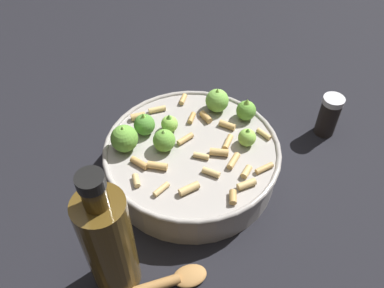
# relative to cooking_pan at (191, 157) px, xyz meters

# --- Properties ---
(ground_plane) EXTENTS (2.40, 2.40, 0.00)m
(ground_plane) POSITION_rel_cooking_pan_xyz_m (-0.00, 0.00, -0.04)
(ground_plane) COLOR black
(cooking_pan) EXTENTS (0.31, 0.31, 0.12)m
(cooking_pan) POSITION_rel_cooking_pan_xyz_m (0.00, 0.00, 0.00)
(cooking_pan) COLOR #9E9993
(cooking_pan) RESTS_ON ground
(pepper_shaker) EXTENTS (0.04, 0.04, 0.09)m
(pepper_shaker) POSITION_rel_cooking_pan_xyz_m (-0.25, -0.14, 0.00)
(pepper_shaker) COLOR black
(pepper_shaker) RESTS_ON ground
(olive_oil_bottle) EXTENTS (0.07, 0.07, 0.24)m
(olive_oil_bottle) POSITION_rel_cooking_pan_xyz_m (0.08, 0.22, 0.06)
(olive_oil_bottle) COLOR #4C3814
(olive_oil_bottle) RESTS_ON ground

